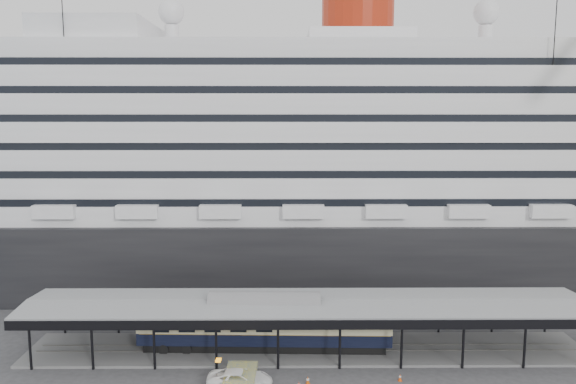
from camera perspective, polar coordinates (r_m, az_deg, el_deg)
name	(u,v)px	position (r m, az deg, el deg)	size (l,w,h in m)	color
ground	(309,373)	(54.44, 2.18, -17.90)	(200.00, 200.00, 0.00)	#373739
cruise_ship	(300,151)	(81.10, 1.27, 4.21)	(130.00, 30.00, 43.90)	black
platform_canopy	(307,328)	(58.05, 1.96, -13.64)	(56.00, 9.18, 5.30)	slate
port_truck	(240,379)	(51.68, -4.91, -18.44)	(2.63, 5.69, 1.58)	white
pullman_carriage	(265,322)	(57.82, -2.38, -13.09)	(25.23, 3.97, 24.69)	black
traffic_cone_mid	(308,380)	(52.23, 2.02, -18.59)	(0.50, 0.50, 0.82)	#D1540B
traffic_cone_right	(400,377)	(53.85, 11.32, -17.98)	(0.35, 0.35, 0.65)	#D6460B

